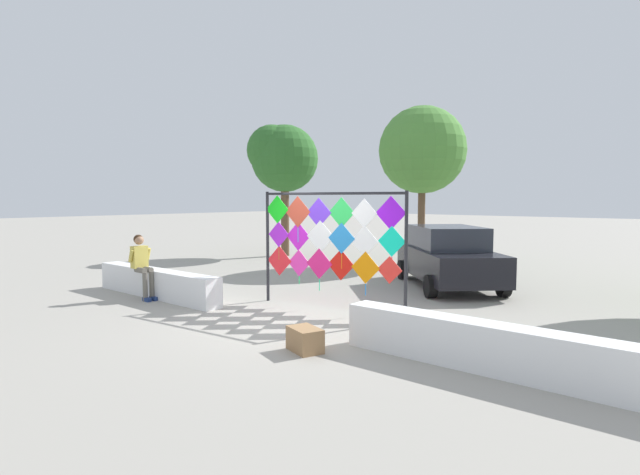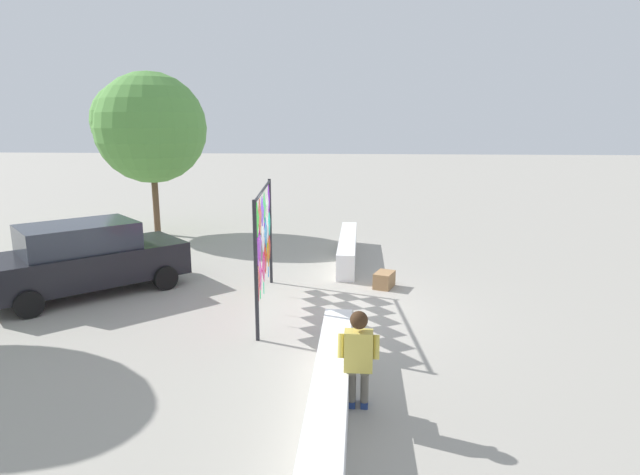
% 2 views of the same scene
% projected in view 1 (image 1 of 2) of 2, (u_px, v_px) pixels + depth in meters
% --- Properties ---
extents(ground, '(120.00, 120.00, 0.00)m').
position_uv_depth(ground, '(288.00, 321.00, 9.85)').
color(ground, '#9E998E').
extents(plaza_ledge_left, '(4.43, 0.45, 0.67)m').
position_uv_depth(plaza_ledge_left, '(156.00, 283.00, 12.23)').
color(plaza_ledge_left, white).
rests_on(plaza_ledge_left, ground).
extents(plaza_ledge_right, '(4.43, 0.45, 0.67)m').
position_uv_depth(plaza_ledge_right, '(489.00, 348.00, 6.97)').
color(plaza_ledge_right, white).
rests_on(plaza_ledge_right, ground).
extents(kite_display_rack, '(3.52, 0.42, 2.53)m').
position_uv_depth(kite_display_rack, '(330.00, 236.00, 10.75)').
color(kite_display_rack, '#232328').
rests_on(kite_display_rack, ground).
extents(seated_vendor, '(0.68, 0.52, 1.52)m').
position_uv_depth(seated_vendor, '(142.00, 261.00, 11.94)').
color(seated_vendor, '#666056').
rests_on(seated_vendor, ground).
extents(parked_car, '(4.21, 4.24, 1.62)m').
position_uv_depth(parked_car, '(448.00, 256.00, 13.61)').
color(parked_car, black).
rests_on(parked_car, ground).
extents(cardboard_box_large, '(0.68, 0.56, 0.37)m').
position_uv_depth(cardboard_box_large, '(305.00, 340.00, 7.91)').
color(cardboard_box_large, '#9E754C').
rests_on(cardboard_box_large, ground).
extents(tree_far_right, '(2.73, 2.80, 5.36)m').
position_uv_depth(tree_far_right, '(280.00, 156.00, 20.68)').
color(tree_far_right, brown).
rests_on(tree_far_right, ground).
extents(tree_palm_like, '(3.08, 3.08, 5.62)m').
position_uv_depth(tree_palm_like, '(423.00, 153.00, 17.96)').
color(tree_palm_like, brown).
rests_on(tree_palm_like, ground).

